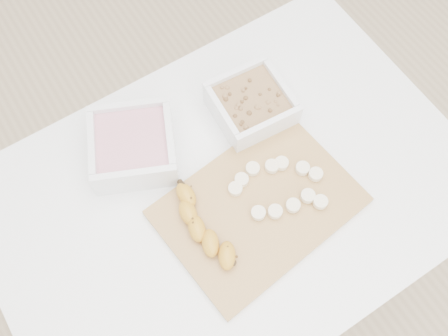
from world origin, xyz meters
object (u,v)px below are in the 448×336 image
bowl_yogurt (133,146)px  bowl_granola (251,105)px  table (231,206)px  banana (204,228)px  cutting_board (258,206)px

bowl_yogurt → bowl_granola: size_ratio=1.34×
table → bowl_yogurt: bearing=124.9°
bowl_yogurt → banana: size_ratio=1.16×
bowl_granola → banana: size_ratio=0.86×
bowl_granola → table: bearing=-135.7°
bowl_granola → banana: (-0.23, -0.18, -0.01)m
bowl_yogurt → cutting_board: size_ratio=0.59×
table → banana: banana is taller
banana → table: bearing=37.3°
table → bowl_granola: 0.23m
table → cutting_board: (0.03, -0.06, 0.10)m
cutting_board → bowl_yogurt: bearing=122.2°
bowl_yogurt → banana: (0.03, -0.23, -0.01)m
bowl_yogurt → table: bearing=-55.1°
bowl_granola → cutting_board: size_ratio=0.44×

